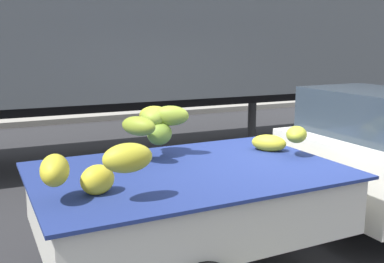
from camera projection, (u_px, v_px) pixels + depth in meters
name	position (u px, v px, depth m)	size (l,w,h in m)	color
ground	(287.00, 242.00, 5.08)	(220.00, 220.00, 0.00)	#28282B
curb_strip	(97.00, 117.00, 13.10)	(80.00, 0.80, 0.16)	gray
pickup_truck	(346.00, 165.00, 5.00)	(4.97, 1.93, 1.70)	silver
semi_trailer	(95.00, 25.00, 8.11)	(12.05, 2.85, 3.95)	#4C5156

